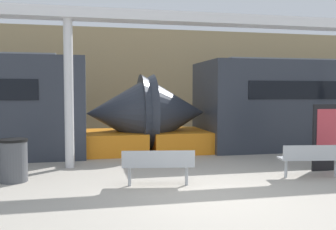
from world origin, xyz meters
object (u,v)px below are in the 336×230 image
at_px(bench_near, 158,163).
at_px(trash_bin, 14,160).
at_px(poster_board, 333,137).
at_px(support_column_near, 69,94).
at_px(bench_far, 312,157).

xyz_separation_m(bench_near, trash_bin, (-3.11, 1.10, -0.01)).
distance_m(poster_board, support_column_near, 7.01).
distance_m(trash_bin, poster_board, 7.87).
bearing_deg(bench_near, bench_far, 9.90).
bearing_deg(support_column_near, bench_near, -51.91).
xyz_separation_m(bench_near, support_column_near, (-1.95, 2.49, 1.48)).
bearing_deg(poster_board, support_column_near, 164.96).
relative_size(trash_bin, support_column_near, 0.25).
bearing_deg(poster_board, bench_near, -171.67).
distance_m(trash_bin, support_column_near, 2.34).
relative_size(bench_near, poster_board, 0.93).
relative_size(bench_near, trash_bin, 1.64).
bearing_deg(support_column_near, poster_board, -15.04).
height_order(poster_board, support_column_near, support_column_near).
distance_m(bench_near, support_column_near, 3.49).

